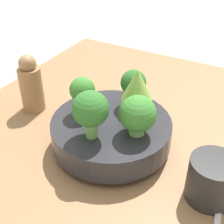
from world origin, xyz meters
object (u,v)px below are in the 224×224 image
object	(u,v)px
fork	(221,188)
bowl	(112,131)
cup	(212,180)
pepper_mill	(31,85)

from	to	relation	value
fork	bowl	bearing A→B (deg)	86.94
cup	fork	size ratio (longest dim) A/B	0.51
bowl	cup	size ratio (longest dim) A/B	2.90
cup	fork	bearing A→B (deg)	-30.89
cup	pepper_mill	world-z (taller)	pepper_mill
cup	pepper_mill	xyz separation A→B (m)	(0.07, 0.45, 0.03)
bowl	fork	world-z (taller)	bowl
bowl	fork	distance (m)	0.23
bowl	pepper_mill	distance (m)	0.24
pepper_mill	fork	world-z (taller)	pepper_mill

